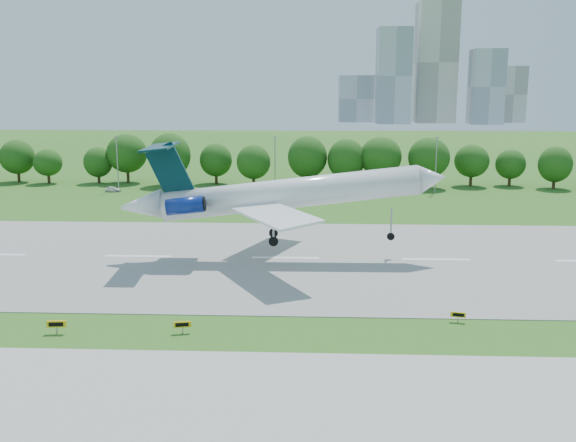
# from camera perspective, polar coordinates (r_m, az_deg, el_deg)

# --- Properties ---
(ground) EXTENTS (600.00, 600.00, 0.00)m
(ground) POSITION_cam_1_polar(r_m,az_deg,el_deg) (66.35, -19.01, -8.53)
(ground) COLOR #2A5F19
(ground) RESTS_ON ground
(runway) EXTENTS (400.00, 45.00, 0.08)m
(runway) POSITION_cam_1_polar(r_m,az_deg,el_deg) (88.98, -13.21, -3.09)
(runway) COLOR gray
(runway) RESTS_ON ground
(tree_line) EXTENTS (288.40, 8.40, 10.40)m
(tree_line) POSITION_cam_1_polar(r_m,az_deg,el_deg) (152.55, -6.59, 5.51)
(tree_line) COLOR #382314
(tree_line) RESTS_ON ground
(light_poles) EXTENTS (175.90, 0.25, 12.19)m
(light_poles) POSITION_cam_1_polar(r_m,az_deg,el_deg) (143.16, -8.20, 5.14)
(light_poles) COLOR gray
(light_poles) RESTS_ON ground
(skyline) EXTENTS (127.00, 52.00, 80.00)m
(skyline) POSITION_cam_1_polar(r_m,az_deg,el_deg) (454.95, 12.41, 12.37)
(skyline) COLOR #B2B2B7
(skyline) RESTS_ON ground
(airliner) EXTENTS (42.96, 31.07, 13.31)m
(airliner) POSITION_cam_1_polar(r_m,az_deg,el_deg) (83.93, -1.24, 2.43)
(airliner) COLOR white
(airliner) RESTS_ON ground
(taxi_sign_left) EXTENTS (1.79, 0.36, 1.25)m
(taxi_sign_left) POSITION_cam_1_polar(r_m,az_deg,el_deg) (63.49, -19.89, -8.63)
(taxi_sign_left) COLOR gray
(taxi_sign_left) RESTS_ON ground
(taxi_sign_centre) EXTENTS (1.62, 0.49, 1.14)m
(taxi_sign_centre) POSITION_cam_1_polar(r_m,az_deg,el_deg) (60.73, -9.36, -9.08)
(taxi_sign_centre) COLOR gray
(taxi_sign_centre) RESTS_ON ground
(taxi_sign_right) EXTENTS (1.45, 0.45, 1.02)m
(taxi_sign_right) POSITION_cam_1_polar(r_m,az_deg,el_deg) (64.80, 14.88, -8.06)
(taxi_sign_right) COLOR gray
(taxi_sign_right) RESTS_ON ground
(service_vehicle_b) EXTENTS (3.55, 1.48, 1.20)m
(service_vehicle_b) POSITION_cam_1_polar(r_m,az_deg,el_deg) (147.02, -15.30, 2.76)
(service_vehicle_b) COLOR white
(service_vehicle_b) RESTS_ON ground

